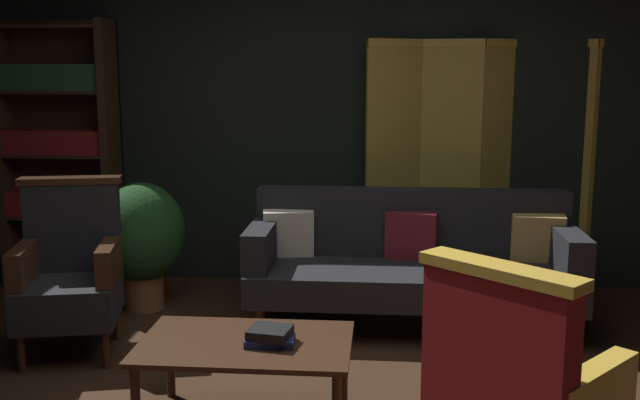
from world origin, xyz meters
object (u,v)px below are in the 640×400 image
(armchair_wing_left, at_px, (70,272))
(book_navy_cloth, at_px, (270,340))
(potted_plant, at_px, (141,237))
(folding_screen, at_px, (505,161))
(velvet_couch, at_px, (411,258))
(coffee_table, at_px, (246,350))
(bookshelf, at_px, (59,149))
(book_black_cloth, at_px, (270,332))

(armchair_wing_left, xyz_separation_m, book_navy_cloth, (1.34, -0.86, -0.05))
(armchair_wing_left, xyz_separation_m, potted_plant, (0.17, 0.81, 0.03))
(folding_screen, relative_size, velvet_couch, 1.00)
(coffee_table, bearing_deg, bookshelf, 129.85)
(velvet_couch, xyz_separation_m, coffee_table, (-0.83, -1.50, -0.08))
(armchair_wing_left, bearing_deg, potted_plant, 78.29)
(coffee_table, xyz_separation_m, book_black_cloth, (0.12, -0.03, 0.10))
(armchair_wing_left, bearing_deg, bookshelf, 115.02)
(book_navy_cloth, bearing_deg, book_black_cloth, 0.00)
(book_navy_cloth, xyz_separation_m, book_black_cloth, (0.00, 0.00, 0.04))
(folding_screen, height_order, armchair_wing_left, folding_screen)
(bookshelf, bearing_deg, book_black_cloth, -48.72)
(potted_plant, bearing_deg, coffee_table, -57.62)
(folding_screen, xyz_separation_m, bookshelf, (-3.43, -0.19, 0.08))
(book_navy_cloth, bearing_deg, folding_screen, 59.62)
(bookshelf, bearing_deg, folding_screen, 3.20)
(velvet_couch, bearing_deg, armchair_wing_left, -162.03)
(bookshelf, height_order, armchair_wing_left, bookshelf)
(velvet_couch, xyz_separation_m, potted_plant, (-1.88, 0.15, 0.07))
(folding_screen, height_order, coffee_table, folding_screen)
(bookshelf, distance_m, book_navy_cloth, 3.08)
(coffee_table, distance_m, book_navy_cloth, 0.14)
(folding_screen, distance_m, bookshelf, 3.44)
(folding_screen, xyz_separation_m, velvet_couch, (-0.73, -0.93, -0.53))
(bookshelf, distance_m, book_black_cloth, 3.07)
(folding_screen, xyz_separation_m, potted_plant, (-2.61, -0.78, -0.46))
(velvet_couch, distance_m, book_navy_cloth, 1.68)
(bookshelf, xyz_separation_m, coffee_table, (1.87, -2.24, -0.70))
(folding_screen, bearing_deg, book_navy_cloth, -120.38)
(folding_screen, xyz_separation_m, book_black_cloth, (-1.44, -2.46, -0.51))
(folding_screen, distance_m, book_navy_cloth, 2.90)
(coffee_table, xyz_separation_m, armchair_wing_left, (-1.21, 0.83, 0.12))
(velvet_couch, distance_m, armchair_wing_left, 2.15)
(coffee_table, bearing_deg, potted_plant, 122.38)
(folding_screen, xyz_separation_m, book_navy_cloth, (-1.44, -2.46, -0.55))
(velvet_couch, bearing_deg, coffee_table, -119.02)
(armchair_wing_left, bearing_deg, folding_screen, 29.88)
(coffee_table, distance_m, book_black_cloth, 0.16)
(coffee_table, bearing_deg, book_black_cloth, -13.07)
(bookshelf, bearing_deg, armchair_wing_left, -64.98)
(coffee_table, height_order, potted_plant, potted_plant)
(coffee_table, relative_size, book_navy_cloth, 4.38)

